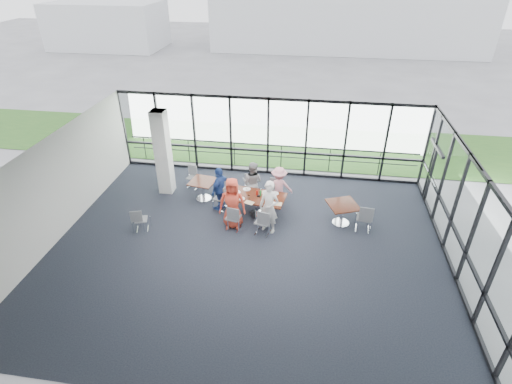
# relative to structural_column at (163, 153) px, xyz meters

# --- Properties ---
(floor) EXTENTS (12.00, 10.00, 0.02)m
(floor) POSITION_rel_structural_column_xyz_m (3.60, -3.00, -1.61)
(floor) COLOR black
(floor) RESTS_ON ground
(ceiling) EXTENTS (12.00, 10.00, 0.04)m
(ceiling) POSITION_rel_structural_column_xyz_m (3.60, -3.00, 1.60)
(ceiling) COLOR silver
(ceiling) RESTS_ON ground
(wall_left) EXTENTS (0.10, 10.00, 3.20)m
(wall_left) POSITION_rel_structural_column_xyz_m (-2.40, -3.00, 0.00)
(wall_left) COLOR silver
(wall_left) RESTS_ON ground
(wall_front) EXTENTS (12.00, 0.10, 3.20)m
(wall_front) POSITION_rel_structural_column_xyz_m (3.60, -8.00, 0.00)
(wall_front) COLOR silver
(wall_front) RESTS_ON ground
(curtain_wall_back) EXTENTS (12.00, 0.10, 3.20)m
(curtain_wall_back) POSITION_rel_structural_column_xyz_m (3.60, 2.00, 0.00)
(curtain_wall_back) COLOR white
(curtain_wall_back) RESTS_ON ground
(curtain_wall_right) EXTENTS (0.10, 10.00, 3.20)m
(curtain_wall_right) POSITION_rel_structural_column_xyz_m (9.60, -3.00, 0.00)
(curtain_wall_right) COLOR white
(curtain_wall_right) RESTS_ON ground
(exit_door) EXTENTS (0.12, 1.60, 2.10)m
(exit_door) POSITION_rel_structural_column_xyz_m (9.60, 0.75, -0.55)
(exit_door) COLOR black
(exit_door) RESTS_ON ground
(structural_column) EXTENTS (0.50, 0.50, 3.20)m
(structural_column) POSITION_rel_structural_column_xyz_m (0.00, 0.00, 0.00)
(structural_column) COLOR white
(structural_column) RESTS_ON ground
(apron) EXTENTS (80.00, 70.00, 0.02)m
(apron) POSITION_rel_structural_column_xyz_m (3.60, 7.00, -1.62)
(apron) COLOR slate
(apron) RESTS_ON ground
(grass_strip) EXTENTS (80.00, 5.00, 0.01)m
(grass_strip) POSITION_rel_structural_column_xyz_m (3.60, 5.00, -1.59)
(grass_strip) COLOR #23511F
(grass_strip) RESTS_ON ground
(hangar_main) EXTENTS (24.00, 10.00, 6.00)m
(hangar_main) POSITION_rel_structural_column_xyz_m (7.60, 29.00, 1.40)
(hangar_main) COLOR silver
(hangar_main) RESTS_ON ground
(hangar_aux) EXTENTS (10.00, 6.00, 4.00)m
(hangar_aux) POSITION_rel_structural_column_xyz_m (-14.40, 25.00, 0.40)
(hangar_aux) COLOR silver
(hangar_aux) RESTS_ON ground
(guard_rail) EXTENTS (12.00, 0.06, 0.06)m
(guard_rail) POSITION_rel_structural_column_xyz_m (3.60, 2.60, -1.10)
(guard_rail) COLOR #2D2D33
(guard_rail) RESTS_ON ground
(main_table) EXTENTS (2.02, 1.30, 0.75)m
(main_table) POSITION_rel_structural_column_xyz_m (3.63, -1.11, -0.98)
(main_table) COLOR #3C1F0F
(main_table) RESTS_ON ground
(side_table_left) EXTENTS (1.00, 1.00, 0.75)m
(side_table_left) POSITION_rel_structural_column_xyz_m (1.51, -0.36, -0.97)
(side_table_left) COLOR #3C1F0F
(side_table_left) RESTS_ON ground
(side_table_right) EXTENTS (1.21, 1.21, 0.75)m
(side_table_right) POSITION_rel_structural_column_xyz_m (6.49, -1.18, -0.96)
(side_table_right) COLOR #3C1F0F
(side_table_right) RESTS_ON ground
(diner_near_left) EXTENTS (0.92, 0.65, 1.78)m
(diner_near_left) POSITION_rel_structural_column_xyz_m (2.93, -1.88, -0.71)
(diner_near_left) COLOR red
(diner_near_left) RESTS_ON ground
(diner_near_right) EXTENTS (0.78, 0.68, 1.81)m
(diner_near_right) POSITION_rel_structural_column_xyz_m (4.14, -1.95, -0.70)
(diner_near_right) COLOR silver
(diner_near_right) RESTS_ON ground
(diner_far_left) EXTENTS (0.85, 0.63, 1.58)m
(diner_far_left) POSITION_rel_structural_column_xyz_m (3.33, -0.25, -0.81)
(diner_far_left) COLOR gray
(diner_far_left) RESTS_ON ground
(diner_far_right) EXTENTS (1.01, 0.59, 1.50)m
(diner_far_right) POSITION_rel_structural_column_xyz_m (4.29, -0.35, -0.85)
(diner_far_right) COLOR pink
(diner_far_right) RESTS_ON ground
(diner_end) EXTENTS (0.82, 1.08, 1.64)m
(diner_end) POSITION_rel_structural_column_xyz_m (2.30, -0.92, -0.78)
(diner_end) COLOR navy
(diner_end) RESTS_ON ground
(chair_main_nl) EXTENTS (0.52, 0.52, 0.90)m
(chair_main_nl) POSITION_rel_structural_column_xyz_m (2.98, -2.03, -1.15)
(chair_main_nl) COLOR slate
(chair_main_nl) RESTS_ON ground
(chair_main_nr) EXTENTS (0.54, 0.54, 0.91)m
(chair_main_nr) POSITION_rel_structural_column_xyz_m (3.96, -2.13, -1.14)
(chair_main_nr) COLOR slate
(chair_main_nr) RESTS_ON ground
(chair_main_fl) EXTENTS (0.53, 0.53, 0.91)m
(chair_main_fl) POSITION_rel_structural_column_xyz_m (3.25, -0.16, -1.14)
(chair_main_fl) COLOR slate
(chair_main_fl) RESTS_ON ground
(chair_main_fr) EXTENTS (0.47, 0.47, 0.86)m
(chair_main_fr) POSITION_rel_structural_column_xyz_m (4.16, -0.20, -1.17)
(chair_main_fr) COLOR slate
(chair_main_fr) RESTS_ON ground
(chair_main_end) EXTENTS (0.53, 0.53, 0.88)m
(chair_main_end) POSITION_rel_structural_column_xyz_m (2.31, -0.91, -1.16)
(chair_main_end) COLOR slate
(chair_main_end) RESTS_ON ground
(chair_spare_la) EXTENTS (0.49, 0.49, 0.80)m
(chair_spare_la) POSITION_rel_structural_column_xyz_m (0.02, -2.53, -1.20)
(chair_spare_la) COLOR slate
(chair_spare_la) RESTS_ON ground
(chair_spare_lb) EXTENTS (0.51, 0.51, 0.83)m
(chair_spare_lb) POSITION_rel_structural_column_xyz_m (0.91, 0.42, -1.18)
(chair_spare_lb) COLOR slate
(chair_spare_lb) RESTS_ON ground
(chair_spare_r) EXTENTS (0.52, 0.52, 0.96)m
(chair_spare_r) POSITION_rel_structural_column_xyz_m (7.18, -1.45, -1.12)
(chair_spare_r) COLOR slate
(chair_spare_r) RESTS_ON ground
(plate_nl) EXTENTS (0.24, 0.24, 0.01)m
(plate_nl) POSITION_rel_structural_column_xyz_m (3.13, -1.34, -0.84)
(plate_nl) COLOR white
(plate_nl) RESTS_ON main_table
(plate_nr) EXTENTS (0.23, 0.23, 0.01)m
(plate_nr) POSITION_rel_structural_column_xyz_m (4.19, -1.48, -0.84)
(plate_nr) COLOR white
(plate_nr) RESTS_ON main_table
(plate_fl) EXTENTS (0.27, 0.27, 0.01)m
(plate_fl) POSITION_rel_structural_column_xyz_m (3.20, -0.70, -0.84)
(plate_fl) COLOR white
(plate_fl) RESTS_ON main_table
(plate_fr) EXTENTS (0.27, 0.27, 0.01)m
(plate_fr) POSITION_rel_structural_column_xyz_m (4.20, -0.84, -0.84)
(plate_fr) COLOR white
(plate_fr) RESTS_ON main_table
(plate_end) EXTENTS (0.27, 0.27, 0.01)m
(plate_end) POSITION_rel_structural_column_xyz_m (2.89, -0.96, -0.84)
(plate_end) COLOR white
(plate_end) RESTS_ON main_table
(tumbler_a) EXTENTS (0.07, 0.07, 0.14)m
(tumbler_a) POSITION_rel_structural_column_xyz_m (3.37, -1.31, -0.78)
(tumbler_a) COLOR white
(tumbler_a) RESTS_ON main_table
(tumbler_b) EXTENTS (0.08, 0.08, 0.15)m
(tumbler_b) POSITION_rel_structural_column_xyz_m (3.88, -1.32, -0.77)
(tumbler_b) COLOR white
(tumbler_b) RESTS_ON main_table
(tumbler_c) EXTENTS (0.07, 0.07, 0.14)m
(tumbler_c) POSITION_rel_structural_column_xyz_m (3.71, -0.85, -0.78)
(tumbler_c) COLOR white
(tumbler_c) RESTS_ON main_table
(tumbler_d) EXTENTS (0.07, 0.07, 0.14)m
(tumbler_d) POSITION_rel_structural_column_xyz_m (2.93, -1.19, -0.78)
(tumbler_d) COLOR white
(tumbler_d) RESTS_ON main_table
(menu_a) EXTENTS (0.37, 0.31, 0.00)m
(menu_a) POSITION_rel_structural_column_xyz_m (3.43, -1.54, -0.85)
(menu_a) COLOR beige
(menu_a) RESTS_ON main_table
(menu_b) EXTENTS (0.33, 0.23, 0.00)m
(menu_b) POSITION_rel_structural_column_xyz_m (4.34, -1.48, -0.85)
(menu_b) COLOR beige
(menu_b) RESTS_ON main_table
(menu_c) EXTENTS (0.35, 0.31, 0.00)m
(menu_c) POSITION_rel_structural_column_xyz_m (3.87, -0.77, -0.85)
(menu_c) COLOR beige
(menu_c) RESTS_ON main_table
(condiment_caddy) EXTENTS (0.10, 0.07, 0.04)m
(condiment_caddy) POSITION_rel_structural_column_xyz_m (3.68, -1.11, -0.83)
(condiment_caddy) COLOR black
(condiment_caddy) RESTS_ON main_table
(ketchup_bottle) EXTENTS (0.06, 0.06, 0.18)m
(ketchup_bottle) POSITION_rel_structural_column_xyz_m (3.61, -1.02, -0.76)
(ketchup_bottle) COLOR #B30A04
(ketchup_bottle) RESTS_ON main_table
(green_bottle) EXTENTS (0.05, 0.05, 0.20)m
(green_bottle) POSITION_rel_structural_column_xyz_m (3.73, -1.05, -0.75)
(green_bottle) COLOR #177326
(green_bottle) RESTS_ON main_table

